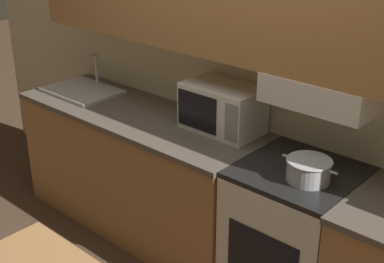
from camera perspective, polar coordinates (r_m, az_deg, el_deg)
ground_plane at (r=3.92m, az=5.17°, el=-11.33°), size 16.00×16.00×0.00m
wall_back at (r=3.26m, az=5.67°, el=9.35°), size 5.63×0.38×2.55m
lower_counter_main at (r=3.87m, az=-5.52°, el=-4.11°), size 1.91×0.67×0.90m
stove_range at (r=3.18m, az=10.74°, el=-11.20°), size 0.63×0.64×0.90m
cooking_pot at (r=2.83m, az=12.34°, el=-3.96°), size 0.32×0.24×0.12m
microwave at (r=3.34m, az=3.28°, el=2.53°), size 0.49×0.31×0.30m
sink_basin at (r=4.13m, az=-11.66°, el=4.36°), size 0.56×0.40×0.27m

